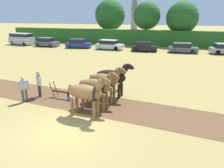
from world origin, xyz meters
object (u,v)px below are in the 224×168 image
Objects in this scene: church_spire at (135,7)px; parked_car_center at (109,45)px; tree_far_left at (110,15)px; farmer_beside_team at (120,77)px; parked_van at (21,39)px; farmer_at_plow at (39,82)px; parked_car_center_right at (144,47)px; tree_left at (147,16)px; tree_center_left at (182,18)px; farmer_onlooker_left at (24,87)px; draft_horse_trail_left at (105,81)px; draft_horse_trail_right at (112,77)px; plow at (65,94)px; parked_car_left at (46,42)px; parked_car_right at (183,48)px; parked_car_center_left at (78,44)px; draft_horse_lead_left at (86,92)px; draft_horse_lead_right at (96,86)px.

parked_car_center is (5.30, -41.92, -7.34)m from church_spire.
tree_far_left is 31.76m from farmer_beside_team.
parked_van is 17.70m from parked_car_center.
farmer_at_plow is 22.08m from parked_car_center_right.
parked_car_center_right is at bearing -81.65° from tree_left.
tree_center_left is 27.88m from farmer_beside_team.
farmer_beside_team is (12.49, -60.70, -7.14)m from church_spire.
farmer_onlooker_left is at bearing -94.45° from tree_left.
church_spire is at bearing 106.67° from draft_horse_trail_left.
farmer_at_plow is (-8.37, -30.51, -3.85)m from tree_center_left.
draft_horse_trail_right is (2.61, -28.75, -3.84)m from tree_left.
plow is at bearing -90.52° from tree_left.
farmer_at_plow is (7.68, -63.85, -7.06)m from church_spire.
farmer_onlooker_left reaches higher than plow.
tree_center_left is 33.00m from farmer_onlooker_left.
parked_car_left is at bearing 138.77° from draft_horse_trail_right.
plow is 22.13m from parked_car_center.
draft_horse_trail_right is 20.24m from parked_car_center_right.
church_spire reaches higher than draft_horse_trail_right.
parked_car_left is at bearing 175.88° from parked_car_right.
farmer_beside_team is 0.37× the size of parked_car_center_left.
draft_horse_lead_left is (12.01, -65.65, -6.70)m from church_spire.
parked_car_center_right is at bearing -49.76° from tree_far_left.
farmer_onlooker_left is (-4.71, 0.74, -0.43)m from draft_horse_lead_left.
draft_horse_lead_right is at bearing -89.98° from draft_horse_trail_left.
farmer_onlooker_left is (-4.82, -0.41, -0.42)m from draft_horse_lead_right.
draft_horse_trail_left is (0.11, 1.15, 0.04)m from draft_horse_lead_right.
parked_car_left is (-14.24, 21.91, -0.30)m from farmer_at_plow.
tree_center_left is at bearing 89.30° from parked_car_right.
farmer_at_plow is at bearing -152.61° from farmer_beside_team.
farmer_at_plow reaches higher than plow.
draft_horse_trail_right reaches higher than parked_car_right.
tree_far_left reaches higher than farmer_onlooker_left.
church_spire reaches higher than farmer_at_plow.
draft_horse_trail_right reaches higher than parked_car_left.
draft_horse_lead_right is at bearing -101.38° from farmer_beside_team.
farmer_onlooker_left reaches higher than parked_car_right.
draft_horse_lead_right is 25.81m from parked_car_center_left.
parked_car_right is at bearing -68.16° from church_spire.
farmer_beside_team is at bearing -84.25° from tree_left.
church_spire is at bearing 106.11° from draft_horse_lead_left.
plow is (-2.88, -1.45, -1.06)m from draft_horse_trail_right.
farmer_onlooker_left is at bearing -144.20° from plow.
farmer_at_plow is at bearing -38.58° from parked_van.
draft_horse_lead_left is 24.66m from parked_car_center.
draft_horse_trail_right is 1.74× the size of farmer_beside_team.
tree_far_left is at bearing 171.19° from tree_center_left.
farmer_beside_team is at bearing -19.59° from farmer_at_plow.
tree_left is 10.57m from parked_car_center.
tree_left is 2.90× the size of draft_horse_trail_left.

